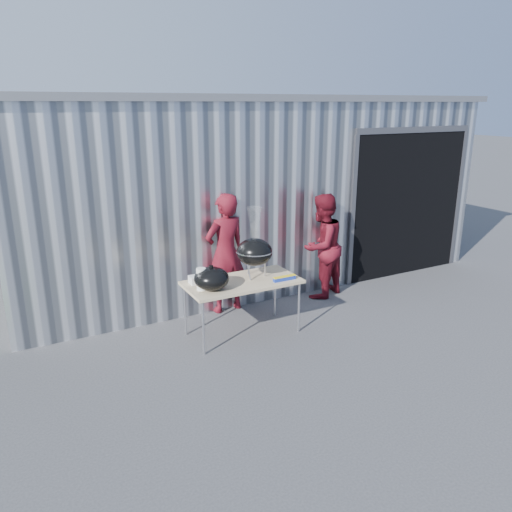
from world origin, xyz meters
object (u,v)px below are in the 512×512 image
kettle_grill (254,247)px  person_bystander (321,246)px  folding_table (242,284)px  person_cook (225,253)px

kettle_grill → person_bystander: kettle_grill is taller
folding_table → kettle_grill: (0.22, 0.06, 0.45)m
folding_table → kettle_grill: kettle_grill is taller
folding_table → person_bystander: 1.84m
folding_table → person_bystander: size_ratio=0.91×
person_cook → person_bystander: person_cook is taller
folding_table → person_bystander: person_bystander is taller
person_cook → person_bystander: (1.57, -0.18, -0.06)m
folding_table → person_cook: person_cook is taller
kettle_grill → person_bystander: bearing=21.3°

